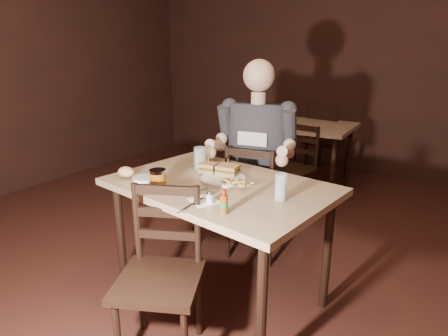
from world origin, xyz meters
The scene contains 23 objects.
room_shell centered at (0.00, 0.00, 1.40)m, with size 7.00×7.00×7.00m.
main_table centered at (0.00, 0.32, 0.69)m, with size 1.38×1.02×0.77m.
bg_table centered at (-0.17, 2.42, 0.68)m, with size 0.81×0.81×0.77m.
chair_far centered at (-0.08, 0.94, 0.44)m, with size 0.40×0.44×0.87m, color black, non-canonical shape.
chair_near centered at (0.00, -0.24, 0.43)m, with size 0.40×0.44×0.87m, color black, non-canonical shape.
bg_chair_far centered at (-0.17, 2.97, 0.48)m, with size 0.44×0.49×0.96m, color black, non-canonical shape.
bg_chair_near centered at (-0.17, 1.87, 0.42)m, with size 0.38×0.42×0.83m, color black, non-canonical shape.
diner centered at (-0.07, 0.89, 0.96)m, with size 0.58×0.46×1.01m, color #333237, non-canonical shape.
dinner_plate centered at (-0.01, 0.37, 0.78)m, with size 0.26×0.26×0.01m, color white.
sandwich_left centered at (-0.15, 0.42, 0.83)m, with size 0.10×0.09×0.09m, color tan, non-canonical shape.
sandwich_right centered at (-0.02, 0.45, 0.84)m, with size 0.13×0.11×0.11m, color tan, non-canonical shape.
fries_pile centered at (0.11, 0.31, 0.80)m, with size 0.22×0.16×0.04m, color #DDB662, non-canonical shape.
ketchup_dollop centered at (0.05, 0.30, 0.79)m, with size 0.04×0.04×0.01m, color maroon.
glass_left centered at (-0.26, 0.49, 0.84)m, with size 0.08×0.08×0.15m, color silver.
glass_right centered at (0.40, 0.27, 0.84)m, with size 0.06×0.06×0.14m, color silver.
hot_sauce centered at (0.25, -0.03, 0.83)m, with size 0.04×0.04×0.12m, color brown, non-canonical shape.
salt_shaker centered at (0.13, 0.03, 0.80)m, with size 0.03×0.03×0.06m, color white, non-canonical shape.
syrup_dispenser centered at (-0.23, 0.05, 0.83)m, with size 0.09×0.09×0.12m, color brown, non-canonical shape.
napkin centered at (0.08, 0.05, 0.77)m, with size 0.14×0.13×0.00m, color white.
knife centered at (0.06, -0.04, 0.78)m, with size 0.01×0.22×0.01m, color silver.
fork centered at (-0.05, 0.14, 0.78)m, with size 0.01×0.16×0.01m, color silver.
side_plate centered at (-0.42, 0.14, 0.78)m, with size 0.14×0.14×0.01m, color white.
bread_roll centered at (-0.53, 0.09, 0.81)m, with size 0.11×0.09×0.06m, color tan.
Camera 1 is at (1.12, -1.41, 1.50)m, focal length 30.00 mm.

